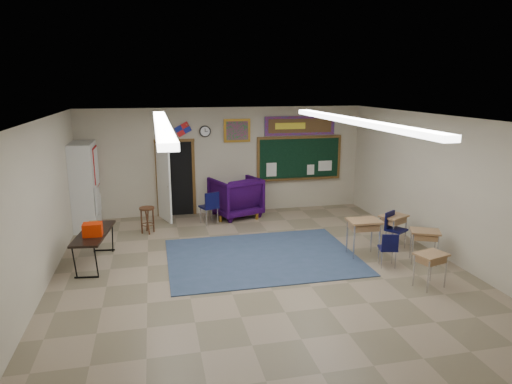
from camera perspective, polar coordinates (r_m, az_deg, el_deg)
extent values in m
plane|color=gray|center=(9.15, 0.72, -10.02)|extent=(9.00, 9.00, 0.00)
cube|color=#BCB498|center=(12.99, -3.89, 3.91)|extent=(8.00, 0.04, 3.00)
cube|color=#BCB498|center=(4.67, 14.16, -14.28)|extent=(8.00, 0.04, 3.00)
cube|color=#BCB498|center=(8.68, -25.90, -2.23)|extent=(0.04, 9.00, 3.00)
cube|color=#BCB498|center=(10.33, 22.87, 0.40)|extent=(0.04, 9.00, 3.00)
cube|color=silver|center=(8.42, 0.79, 9.06)|extent=(8.00, 9.00, 0.04)
cube|color=#334162|center=(9.91, 0.77, -8.07)|extent=(4.00, 3.00, 0.02)
cube|color=black|center=(12.92, -10.00, 1.66)|extent=(0.95, 0.04, 2.10)
cube|color=white|center=(12.48, -11.47, 1.09)|extent=(0.35, 0.86, 2.05)
cube|color=brown|center=(13.47, 5.43, 4.23)|extent=(2.55, 0.05, 1.30)
cube|color=black|center=(13.46, 5.45, 4.22)|extent=(2.40, 0.03, 1.15)
cube|color=brown|center=(13.52, 5.46, 1.68)|extent=(2.40, 0.12, 0.04)
cube|color=#A30F0E|center=(13.35, 5.53, 8.25)|extent=(2.10, 0.04, 0.55)
cube|color=brown|center=(13.34, 5.54, 8.25)|extent=(1.90, 0.03, 0.40)
cube|color=#9A6A1D|center=(12.90, -2.38, 7.68)|extent=(0.75, 0.05, 0.65)
cube|color=#A51466|center=(12.89, -2.37, 7.67)|extent=(0.62, 0.03, 0.52)
cylinder|color=black|center=(12.77, -6.39, 7.55)|extent=(0.32, 0.05, 0.32)
cylinder|color=white|center=(12.76, -6.38, 7.54)|extent=(0.26, 0.02, 0.26)
cube|color=silver|center=(12.40, -20.61, 0.74)|extent=(0.55, 1.25, 2.20)
imported|color=#1F0534|center=(12.76, -2.57, -0.57)|extent=(1.53, 1.55, 1.11)
cube|color=#A27A4B|center=(9.98, 13.37, -3.54)|extent=(0.70, 0.54, 0.05)
cube|color=brown|center=(10.01, 13.34, -4.16)|extent=(0.61, 0.46, 0.14)
cube|color=#A27A4B|center=(10.86, 16.84, -2.89)|extent=(0.73, 0.67, 0.04)
cube|color=brown|center=(10.89, 16.80, -3.39)|extent=(0.63, 0.57, 0.12)
cube|color=#A27A4B|center=(8.89, 21.07, -7.29)|extent=(0.63, 0.54, 0.04)
cube|color=brown|center=(8.92, 21.03, -7.83)|extent=(0.55, 0.46, 0.11)
cube|color=#A27A4B|center=(10.03, 20.41, -4.63)|extent=(0.71, 0.64, 0.04)
cube|color=brown|center=(10.06, 20.36, -5.16)|extent=(0.61, 0.55, 0.12)
cube|color=black|center=(9.91, -19.64, -4.88)|extent=(0.76, 1.71, 0.05)
cube|color=red|center=(9.65, -19.75, -4.44)|extent=(0.37, 0.28, 0.26)
cylinder|color=#512C18|center=(11.58, -13.49, -2.00)|extent=(0.37, 0.37, 0.04)
torus|color=#512C18|center=(11.69, -13.38, -3.96)|extent=(0.31, 0.31, 0.02)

